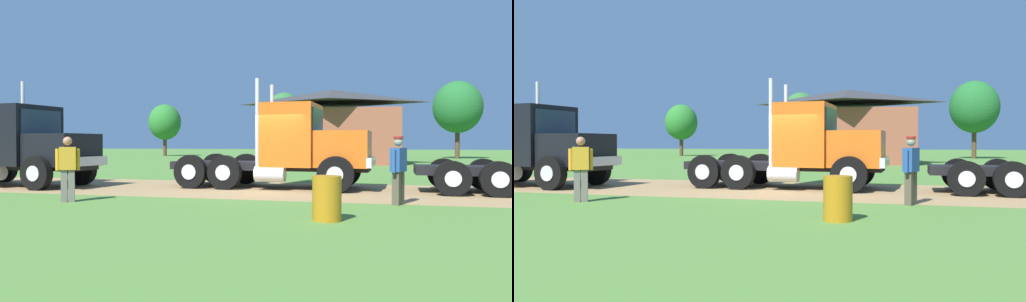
# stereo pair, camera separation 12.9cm
# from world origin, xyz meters

# --- Properties ---
(ground_plane) EXTENTS (200.00, 200.00, 0.00)m
(ground_plane) POSITION_xyz_m (0.00, 0.00, 0.00)
(ground_plane) COLOR #507D33
(dirt_track) EXTENTS (120.00, 5.88, 0.01)m
(dirt_track) POSITION_xyz_m (0.00, 0.00, 0.00)
(dirt_track) COLOR #A17E50
(dirt_track) RESTS_ON ground_plane
(truck_foreground_white) EXTENTS (7.16, 2.96, 3.73)m
(truck_foreground_white) POSITION_xyz_m (0.79, 0.73, 1.38)
(truck_foreground_white) COLOR black
(truck_foreground_white) RESTS_ON ground_plane
(truck_near_right) EXTENTS (7.40, 3.10, 3.96)m
(truck_near_right) POSITION_xyz_m (-8.85, -0.89, 1.36)
(truck_near_right) COLOR black
(truck_near_right) RESTS_ON ground_plane
(visitor_standing_near) EXTENTS (0.53, 0.44, 1.74)m
(visitor_standing_near) POSITION_xyz_m (-4.45, -4.55, 0.94)
(visitor_standing_near) COLOR gold
(visitor_standing_near) RESTS_ON ground_plane
(visitor_walking_mid) EXTENTS (0.44, 0.63, 1.74)m
(visitor_walking_mid) POSITION_xyz_m (4.07, -2.98, 0.96)
(visitor_walking_mid) COLOR #264C8C
(visitor_walking_mid) RESTS_ON ground_plane
(steel_barrel) EXTENTS (0.59, 0.59, 0.91)m
(steel_barrel) POSITION_xyz_m (2.57, -5.94, 0.46)
(steel_barrel) COLOR #B27214
(steel_barrel) RESTS_ON ground_plane
(shed_building) EXTENTS (10.72, 7.42, 5.67)m
(shed_building) POSITION_xyz_m (0.05, 21.59, 2.73)
(shed_building) COLOR #985139
(shed_building) RESTS_ON ground_plane
(tree_left) EXTENTS (3.88, 3.88, 6.19)m
(tree_left) POSITION_xyz_m (-21.33, 37.30, 4.04)
(tree_left) COLOR #513823
(tree_left) RESTS_ON ground_plane
(tree_mid) EXTENTS (3.92, 3.92, 7.28)m
(tree_mid) POSITION_xyz_m (-6.79, 37.61, 5.09)
(tree_mid) COLOR #513823
(tree_mid) RESTS_ON ground_plane
(tree_right) EXTENTS (4.72, 4.72, 7.75)m
(tree_right) POSITION_xyz_m (11.22, 35.58, 5.13)
(tree_right) COLOR #513823
(tree_right) RESTS_ON ground_plane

